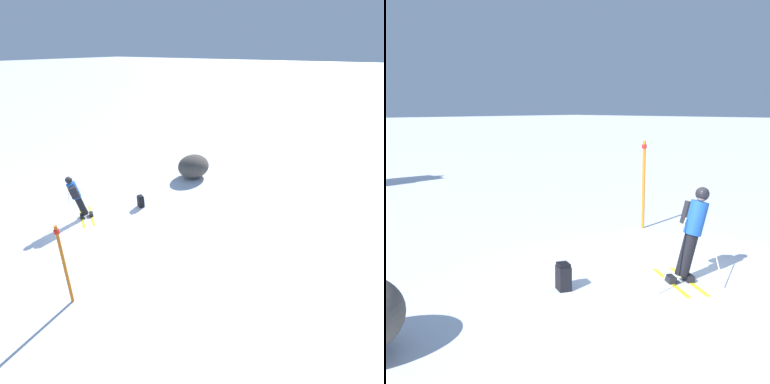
{
  "view_description": "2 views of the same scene",
  "coord_description": "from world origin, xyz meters",
  "views": [
    {
      "loc": [
        6.27,
        9.15,
        6.14
      ],
      "look_at": [
        -1.35,
        4.24,
        1.72
      ],
      "focal_mm": 28.0,
      "sensor_mm": 36.0,
      "label": 1
    },
    {
      "loc": [
        -8.42,
        -5.34,
        3.26
      ],
      "look_at": [
        -0.91,
        1.92,
        1.59
      ],
      "focal_mm": 50.0,
      "sensor_mm": 36.0,
      "label": 2
    }
  ],
  "objects": [
    {
      "name": "trail_marker",
      "position": [
        3.03,
        3.27,
        1.29
      ],
      "size": [
        0.13,
        0.13,
        2.37
      ],
      "color": "orange",
      "rests_on": "ground"
    },
    {
      "name": "skier",
      "position": [
        0.08,
        -0.11,
        1.01
      ],
      "size": [
        1.5,
        1.68,
        1.83
      ],
      "rotation": [
        0.0,
        0.0,
        -0.58
      ],
      "color": "yellow",
      "rests_on": "ground"
    },
    {
      "name": "spare_backpack",
      "position": [
        -1.96,
        1.26,
        0.24
      ],
      "size": [
        0.33,
        0.37,
        0.5
      ],
      "rotation": [
        0.0,
        0.0,
        4.27
      ],
      "color": "black",
      "rests_on": "ground"
    },
    {
      "name": "ground_plane",
      "position": [
        0.0,
        0.0,
        0.0
      ],
      "size": [
        300.0,
        300.0,
        0.0
      ],
      "primitive_type": "plane",
      "color": "white"
    }
  ]
}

